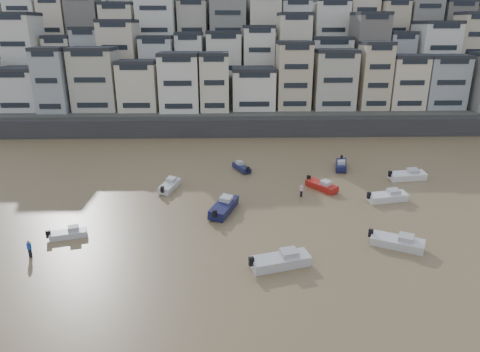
{
  "coord_description": "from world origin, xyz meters",
  "views": [
    {
      "loc": [
        6.25,
        -17.15,
        20.7
      ],
      "look_at": [
        7.49,
        30.0,
        4.0
      ],
      "focal_mm": 32.0,
      "sensor_mm": 36.0,
      "label": 1
    }
  ],
  "objects_px": {
    "boat_b": "(397,241)",
    "person_pink": "(301,190)",
    "boat_i": "(341,164)",
    "boat_g": "(408,175)",
    "boat_j": "(68,233)",
    "person_blue": "(29,249)",
    "boat_h": "(242,167)",
    "boat_e": "(322,185)",
    "boat_a": "(281,259)",
    "boat_c": "(224,205)",
    "boat_f": "(169,185)",
    "boat_d": "(388,195)"
  },
  "relations": [
    {
      "from": "boat_b",
      "to": "person_pink",
      "type": "xyz_separation_m",
      "value": [
        -7.29,
        13.41,
        0.13
      ]
    },
    {
      "from": "boat_i",
      "to": "boat_g",
      "type": "bearing_deg",
      "value": 71.85
    },
    {
      "from": "boat_j",
      "to": "person_blue",
      "type": "height_order",
      "value": "person_blue"
    },
    {
      "from": "boat_h",
      "to": "boat_j",
      "type": "height_order",
      "value": "boat_h"
    },
    {
      "from": "boat_e",
      "to": "boat_j",
      "type": "bearing_deg",
      "value": -101.78
    },
    {
      "from": "boat_a",
      "to": "person_blue",
      "type": "bearing_deg",
      "value": 158.0
    },
    {
      "from": "boat_c",
      "to": "boat_f",
      "type": "distance_m",
      "value": 10.44
    },
    {
      "from": "boat_c",
      "to": "boat_a",
      "type": "bearing_deg",
      "value": -138.1
    },
    {
      "from": "boat_a",
      "to": "boat_i",
      "type": "bearing_deg",
      "value": 49.51
    },
    {
      "from": "boat_h",
      "to": "boat_d",
      "type": "bearing_deg",
      "value": -149.91
    },
    {
      "from": "boat_f",
      "to": "boat_b",
      "type": "bearing_deg",
      "value": -109.86
    },
    {
      "from": "boat_h",
      "to": "person_pink",
      "type": "relative_size",
      "value": 2.53
    },
    {
      "from": "boat_b",
      "to": "person_blue",
      "type": "height_order",
      "value": "person_blue"
    },
    {
      "from": "boat_a",
      "to": "boat_e",
      "type": "bearing_deg",
      "value": 51.75
    },
    {
      "from": "boat_i",
      "to": "boat_a",
      "type": "bearing_deg",
      "value": -9.34
    },
    {
      "from": "boat_g",
      "to": "boat_j",
      "type": "height_order",
      "value": "boat_g"
    },
    {
      "from": "boat_g",
      "to": "person_pink",
      "type": "distance_m",
      "value": 17.07
    },
    {
      "from": "boat_a",
      "to": "person_pink",
      "type": "distance_m",
      "value": 17.26
    },
    {
      "from": "boat_d",
      "to": "boat_h",
      "type": "distance_m",
      "value": 21.66
    },
    {
      "from": "boat_i",
      "to": "boat_j",
      "type": "relative_size",
      "value": 1.34
    },
    {
      "from": "boat_b",
      "to": "boat_c",
      "type": "relative_size",
      "value": 0.86
    },
    {
      "from": "boat_d",
      "to": "boat_g",
      "type": "bearing_deg",
      "value": 42.06
    },
    {
      "from": "boat_c",
      "to": "boat_j",
      "type": "bearing_deg",
      "value": 129.25
    },
    {
      "from": "boat_e",
      "to": "boat_i",
      "type": "height_order",
      "value": "boat_i"
    },
    {
      "from": "boat_f",
      "to": "boat_h",
      "type": "relative_size",
      "value": 1.16
    },
    {
      "from": "boat_e",
      "to": "boat_i",
      "type": "distance_m",
      "value": 9.93
    },
    {
      "from": "boat_a",
      "to": "boat_g",
      "type": "bearing_deg",
      "value": 31.31
    },
    {
      "from": "boat_a",
      "to": "boat_f",
      "type": "relative_size",
      "value": 1.16
    },
    {
      "from": "boat_a",
      "to": "boat_g",
      "type": "relative_size",
      "value": 1.04
    },
    {
      "from": "boat_c",
      "to": "person_pink",
      "type": "relative_size",
      "value": 3.66
    },
    {
      "from": "boat_d",
      "to": "boat_f",
      "type": "distance_m",
      "value": 27.99
    },
    {
      "from": "boat_b",
      "to": "boat_a",
      "type": "bearing_deg",
      "value": -137.28
    },
    {
      "from": "boat_h",
      "to": "boat_i",
      "type": "xyz_separation_m",
      "value": [
        15.21,
        0.48,
        0.12
      ]
    },
    {
      "from": "boat_c",
      "to": "person_pink",
      "type": "height_order",
      "value": "person_pink"
    },
    {
      "from": "boat_f",
      "to": "person_pink",
      "type": "relative_size",
      "value": 2.94
    },
    {
      "from": "person_pink",
      "to": "boat_c",
      "type": "bearing_deg",
      "value": -155.6
    },
    {
      "from": "boat_i",
      "to": "person_pink",
      "type": "xyz_separation_m",
      "value": [
        -7.92,
        -11.16,
        0.15
      ]
    },
    {
      "from": "boat_e",
      "to": "boat_g",
      "type": "distance_m",
      "value": 13.34
    },
    {
      "from": "boat_d",
      "to": "boat_f",
      "type": "relative_size",
      "value": 1.07
    },
    {
      "from": "boat_e",
      "to": "boat_h",
      "type": "relative_size",
      "value": 1.16
    },
    {
      "from": "boat_f",
      "to": "boat_g",
      "type": "xyz_separation_m",
      "value": [
        33.13,
        2.88,
        0.08
      ]
    },
    {
      "from": "boat_h",
      "to": "person_blue",
      "type": "height_order",
      "value": "person_blue"
    },
    {
      "from": "boat_g",
      "to": "boat_i",
      "type": "distance_m",
      "value": 9.66
    },
    {
      "from": "boat_c",
      "to": "boat_d",
      "type": "height_order",
      "value": "boat_c"
    },
    {
      "from": "person_blue",
      "to": "boat_c",
      "type": "bearing_deg",
      "value": 28.45
    },
    {
      "from": "boat_d",
      "to": "boat_j",
      "type": "distance_m",
      "value": 37.28
    },
    {
      "from": "person_pink",
      "to": "boat_d",
      "type": "bearing_deg",
      "value": -9.27
    },
    {
      "from": "boat_f",
      "to": "boat_d",
      "type": "bearing_deg",
      "value": -85.63
    },
    {
      "from": "boat_b",
      "to": "boat_c",
      "type": "height_order",
      "value": "boat_c"
    },
    {
      "from": "boat_g",
      "to": "person_blue",
      "type": "relative_size",
      "value": 3.28
    }
  ]
}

